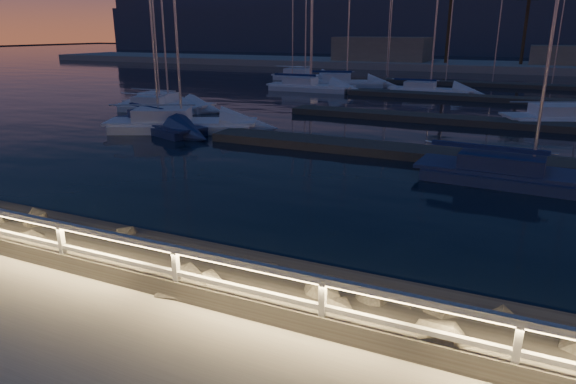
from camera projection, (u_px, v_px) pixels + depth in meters
name	position (u px, v px, depth m)	size (l,w,h in m)	color
ground	(270.00, 319.00, 9.15)	(400.00, 400.00, 0.00)	#AFA99E
harbor_water	(469.00, 117.00, 36.41)	(400.00, 440.00, 0.60)	black
guard_rail	(266.00, 280.00, 8.94)	(44.11, 0.12, 1.06)	silver
riprap	(103.00, 247.00, 12.76)	(25.55, 3.19, 1.49)	#605C52
floating_docks	(472.00, 107.00, 37.35)	(22.00, 36.00, 0.40)	#5A534A
far_shore	(504.00, 64.00, 73.08)	(160.00, 14.00, 5.20)	#AFA99E
palm_center	(529.00, 0.00, 68.76)	(3.00, 3.00, 9.70)	brown
distant_hills	(428.00, 31.00, 132.14)	(230.00, 37.50, 18.00)	#3B455C
sailboat_a	(167.00, 103.00, 37.31)	(7.07, 2.22, 12.04)	white
sailboat_b	(157.00, 123.00, 29.50)	(7.13, 4.20, 11.75)	navy
sailboat_d	(525.00, 174.00, 19.12)	(8.42, 2.99, 13.99)	navy
sailboat_e	(158.00, 106.00, 36.35)	(6.43, 3.02, 10.63)	white
sailboat_f	(178.00, 123.00, 29.30)	(8.63, 5.64, 14.40)	white
sailboat_i	(344.00, 82.00, 52.38)	(8.11, 4.55, 13.41)	white
sailboat_j	(308.00, 86.00, 48.60)	(8.31, 2.57, 14.10)	white
sailboat_k	(428.00, 89.00, 46.30)	(7.44, 2.29, 12.57)	white
sailboat_l	(575.00, 117.00, 31.36)	(9.19, 5.88, 15.17)	white
sailboat_m	(304.00, 76.00, 59.08)	(7.87, 2.55, 13.36)	white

